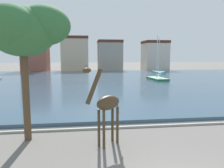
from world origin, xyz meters
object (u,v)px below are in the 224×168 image
at_px(giraffe_statue, 107,105).
at_px(sailboat_green, 156,79).
at_px(shade_tree, 24,29).
at_px(sailboat_teal, 159,73).

height_order(giraffe_statue, sailboat_green, sailboat_green).
bearing_deg(shade_tree, sailboat_green, 58.12).
distance_m(sailboat_teal, shade_tree, 44.94).
bearing_deg(sailboat_teal, giraffe_statue, -112.79).
height_order(giraffe_statue, sailboat_teal, sailboat_teal).
relative_size(sailboat_green, sailboat_teal, 0.90).
relative_size(giraffe_statue, sailboat_green, 0.51).
bearing_deg(sailboat_teal, shade_tree, -118.24).
height_order(sailboat_teal, shade_tree, sailboat_teal).
xyz_separation_m(sailboat_teal, shade_tree, (-21.11, -39.31, 5.34)).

